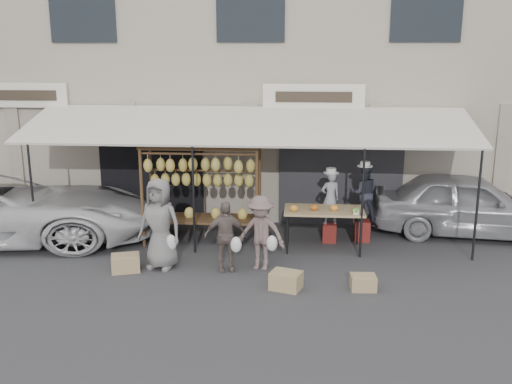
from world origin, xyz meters
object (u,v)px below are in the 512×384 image
(banana_rack, at_px, (201,175))
(customer_mid, at_px, (225,236))
(produce_table, at_px, (324,211))
(customer_right, at_px, (261,233))
(sedan, at_px, (468,204))
(vendor_left, at_px, (330,198))
(crate_near_a, at_px, (286,280))
(crate_near_b, at_px, (363,283))
(crate_far, at_px, (126,263))
(vendor_right, at_px, (364,193))
(customer_left, at_px, (160,224))

(banana_rack, xyz_separation_m, customer_mid, (0.73, -1.60, -0.87))
(banana_rack, height_order, produce_table, banana_rack)
(customer_right, bearing_deg, banana_rack, 145.98)
(customer_right, height_order, sedan, customer_right)
(vendor_left, distance_m, customer_mid, 2.87)
(crate_near_a, xyz_separation_m, sedan, (4.13, 3.50, 0.58))
(sedan, bearing_deg, crate_near_b, 147.75)
(banana_rack, bearing_deg, customer_right, -45.95)
(customer_right, height_order, crate_far, customer_right)
(vendor_left, height_order, crate_near_a, vendor_left)
(vendor_right, height_order, crate_far, vendor_right)
(vendor_right, xyz_separation_m, sedan, (2.48, 0.64, -0.38))
(customer_left, relative_size, sedan, 0.42)
(crate_far, height_order, sedan, sedan)
(customer_mid, bearing_deg, customer_right, -5.65)
(produce_table, height_order, vendor_right, vendor_right)
(crate_near_a, relative_size, crate_near_b, 1.19)
(banana_rack, bearing_deg, vendor_right, 6.93)
(customer_left, relative_size, crate_near_b, 4.02)
(crate_near_a, bearing_deg, sedan, 40.29)
(customer_right, xyz_separation_m, crate_near_a, (0.52, -0.96, -0.58))
(customer_left, xyz_separation_m, customer_mid, (1.29, -0.03, -0.21))
(customer_left, bearing_deg, banana_rack, 84.69)
(vendor_left, relative_size, sedan, 0.28)
(produce_table, height_order, vendor_left, vendor_left)
(customer_left, bearing_deg, vendor_right, 40.14)
(customer_mid, relative_size, crate_far, 2.61)
(customer_left, relative_size, customer_mid, 1.29)
(customer_mid, relative_size, crate_near_b, 3.11)
(banana_rack, distance_m, sedan, 6.22)
(produce_table, bearing_deg, sedan, 21.28)
(customer_left, height_order, customer_mid, customer_left)
(banana_rack, distance_m, crate_near_a, 3.41)
(produce_table, relative_size, sedan, 0.39)
(vendor_left, relative_size, customer_mid, 0.85)
(vendor_right, relative_size, crate_near_a, 2.40)
(produce_table, relative_size, customer_mid, 1.21)
(customer_left, height_order, crate_near_b, customer_left)
(produce_table, relative_size, customer_right, 1.14)
(vendor_left, bearing_deg, sedan, 175.11)
(vendor_right, bearing_deg, sedan, -170.03)
(produce_table, bearing_deg, crate_near_b, -72.93)
(vendor_right, relative_size, crate_near_b, 2.85)
(crate_far, bearing_deg, vendor_right, 24.99)
(vendor_right, xyz_separation_m, customer_left, (-4.15, -2.01, -0.21))
(banana_rack, relative_size, vendor_left, 2.17)
(produce_table, relative_size, vendor_left, 1.42)
(banana_rack, xyz_separation_m, crate_near_b, (3.34, -2.35, -1.44))
(sedan, bearing_deg, banana_rack, 106.41)
(vendor_left, bearing_deg, banana_rack, -12.23)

